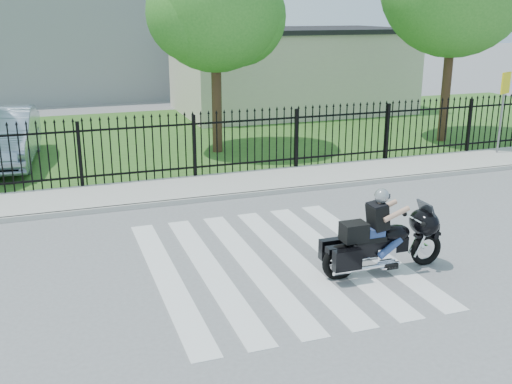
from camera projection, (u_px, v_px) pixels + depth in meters
name	position (u px, v px, depth m)	size (l,w,h in m)	color
ground	(273.00, 262.00, 11.09)	(120.00, 120.00, 0.00)	slate
crosswalk	(273.00, 262.00, 11.09)	(5.00, 5.50, 0.01)	silver
sidewalk	(205.00, 187.00, 15.58)	(40.00, 2.00, 0.12)	#ADAAA3
curb	(215.00, 198.00, 14.68)	(40.00, 0.12, 0.12)	#ADAAA3
grass_strip	(156.00, 137.00, 21.91)	(40.00, 12.00, 0.02)	#2C551D
iron_fence	(194.00, 148.00, 16.24)	(26.00, 0.04, 1.80)	black
tree_mid	(215.00, 4.00, 18.32)	(4.20, 4.20, 6.78)	#382316
building_low	(291.00, 72.00, 27.24)	(10.00, 6.00, 3.50)	beige
building_low_roof	(292.00, 30.00, 26.70)	(10.20, 6.20, 0.20)	black
motorcycle_rider	(381.00, 238.00, 10.52)	(2.40, 0.70, 1.59)	black
parked_car	(3.00, 137.00, 17.88)	(1.75, 5.03, 1.66)	#91A1B6
traffic_sign	(504.00, 96.00, 18.57)	(0.52, 0.27, 2.53)	slate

